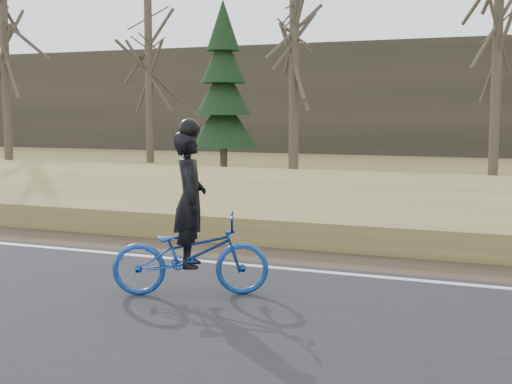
% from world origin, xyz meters
% --- Properties ---
extents(ground, '(120.00, 120.00, 0.00)m').
position_xyz_m(ground, '(0.00, 0.00, 0.00)').
color(ground, '#94884B').
rests_on(ground, ground).
extents(edge_line, '(120.00, 0.12, 0.01)m').
position_xyz_m(edge_line, '(0.00, 0.20, 0.07)').
color(edge_line, silver).
rests_on(edge_line, road).
extents(shoulder, '(120.00, 1.60, 0.04)m').
position_xyz_m(shoulder, '(0.00, 1.20, 0.02)').
color(shoulder, '#473A2B').
rests_on(shoulder, ground).
extents(embankment, '(120.00, 5.00, 0.44)m').
position_xyz_m(embankment, '(0.00, 4.20, 0.22)').
color(embankment, '#94884B').
rests_on(embankment, ground).
extents(ballast, '(120.00, 3.00, 0.45)m').
position_xyz_m(ballast, '(0.00, 8.00, 0.23)').
color(ballast, slate).
rests_on(ballast, ground).
extents(railroad, '(120.00, 2.40, 0.29)m').
position_xyz_m(railroad, '(0.00, 8.00, 0.53)').
color(railroad, black).
rests_on(railroad, ballast).
extents(treeline_backdrop, '(120.00, 4.00, 6.00)m').
position_xyz_m(treeline_backdrop, '(0.00, 30.00, 3.00)').
color(treeline_backdrop, '#383328').
rests_on(treeline_backdrop, ground).
extents(cyclist, '(1.99, 1.38, 2.13)m').
position_xyz_m(cyclist, '(4.26, -1.57, 0.73)').
color(cyclist, navy).
rests_on(cyclist, road).
extents(bare_tree_far_left, '(0.36, 0.36, 7.89)m').
position_xyz_m(bare_tree_far_left, '(-13.12, 14.89, 3.94)').
color(bare_tree_far_left, brown).
rests_on(bare_tree_far_left, ground).
extents(bare_tree_left, '(0.36, 0.36, 7.59)m').
position_xyz_m(bare_tree_left, '(-8.56, 18.88, 3.79)').
color(bare_tree_left, brown).
rests_on(bare_tree_left, ground).
extents(bare_tree_near_left, '(0.36, 0.36, 6.43)m').
position_xyz_m(bare_tree_near_left, '(-0.29, 14.97, 3.21)').
color(bare_tree_near_left, brown).
rests_on(bare_tree_near_left, ground).
extents(bare_tree_center, '(0.36, 0.36, 8.68)m').
position_xyz_m(bare_tree_center, '(6.32, 17.82, 4.34)').
color(bare_tree_center, brown).
rests_on(bare_tree_center, ground).
extents(conifer, '(2.60, 2.60, 6.44)m').
position_xyz_m(conifer, '(-3.22, 15.33, 3.05)').
color(conifer, brown).
rests_on(conifer, ground).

